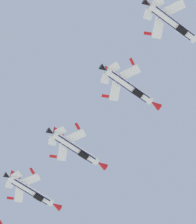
{
  "coord_description": "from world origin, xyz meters",
  "views": [
    {
      "loc": [
        0.08,
        0.68,
        1.59
      ],
      "look_at": [
        -36.09,
        37.1,
        112.61
      ],
      "focal_mm": 89.22,
      "sensor_mm": 36.0,
      "label": 1
    }
  ],
  "objects_px": {
    "fighter_jet_left_outer": "(130,87)",
    "fighter_jet_left_wing": "(32,191)",
    "fighter_jet_right_wing": "(77,149)",
    "fighter_jet_right_outer": "(174,24)"
  },
  "relations": [
    {
      "from": "fighter_jet_left_outer",
      "to": "fighter_jet_left_wing",
      "type": "bearing_deg",
      "value": -176.92
    },
    {
      "from": "fighter_jet_left_wing",
      "to": "fighter_jet_right_wing",
      "type": "xyz_separation_m",
      "value": [
        16.74,
        -1.52,
        -2.68
      ]
    },
    {
      "from": "fighter_jet_left_wing",
      "to": "fighter_jet_right_outer",
      "type": "height_order",
      "value": "fighter_jet_left_wing"
    },
    {
      "from": "fighter_jet_left_wing",
      "to": "fighter_jet_left_outer",
      "type": "xyz_separation_m",
      "value": [
        35.05,
        -3.53,
        -1.48
      ]
    },
    {
      "from": "fighter_jet_left_wing",
      "to": "fighter_jet_right_outer",
      "type": "relative_size",
      "value": 1.0
    },
    {
      "from": "fighter_jet_right_wing",
      "to": "fighter_jet_left_outer",
      "type": "bearing_deg",
      "value": 2.57
    },
    {
      "from": "fighter_jet_left_wing",
      "to": "fighter_jet_left_outer",
      "type": "relative_size",
      "value": 1.0
    },
    {
      "from": "fighter_jet_right_outer",
      "to": "fighter_jet_right_wing",
      "type": "bearing_deg",
      "value": 179.24
    },
    {
      "from": "fighter_jet_right_wing",
      "to": "fighter_jet_left_outer",
      "type": "xyz_separation_m",
      "value": [
        18.3,
        -2.0,
        1.2
      ]
    },
    {
      "from": "fighter_jet_left_wing",
      "to": "fighter_jet_right_wing",
      "type": "height_order",
      "value": "fighter_jet_left_wing"
    }
  ]
}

